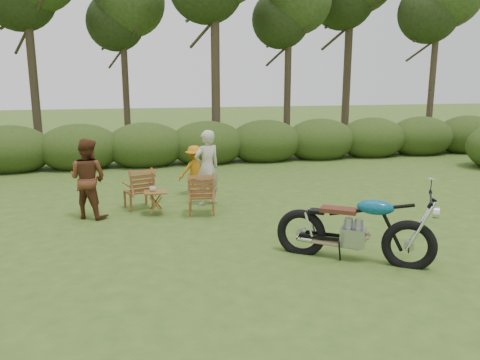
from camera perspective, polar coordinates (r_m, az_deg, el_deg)
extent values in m
plane|color=#334F1A|center=(7.17, 8.72, -10.22)|extent=(80.00, 80.00, 0.00)
cylinder|color=#342A1C|center=(17.47, -24.12, 14.06)|extent=(0.28, 0.28, 7.20)
cylinder|color=#342A1C|center=(18.31, -13.88, 13.20)|extent=(0.24, 0.24, 6.30)
sphere|color=#253B16|center=(18.46, -14.20, 19.29)|extent=(2.52, 2.52, 2.52)
cylinder|color=#342A1C|center=(16.44, -3.04, 16.04)|extent=(0.30, 0.30, 7.65)
cylinder|color=#342A1C|center=(18.26, 5.87, 13.77)|extent=(0.26, 0.26, 6.48)
sphere|color=#253B16|center=(18.43, 6.01, 20.05)|extent=(2.59, 2.59, 2.59)
cylinder|color=#342A1C|center=(20.48, 13.06, 15.37)|extent=(0.32, 0.32, 7.92)
cylinder|color=#342A1C|center=(19.86, 22.56, 13.32)|extent=(0.24, 0.24, 6.84)
sphere|color=#253B16|center=(20.05, 23.08, 19.39)|extent=(2.74, 2.74, 2.74)
ellipsoid|color=#253B15|center=(15.62, -26.29, 3.25)|extent=(2.52, 1.68, 1.51)
ellipsoid|color=#253B15|center=(15.31, -18.97, 3.70)|extent=(2.52, 1.68, 1.51)
ellipsoid|color=#253B15|center=(15.26, -11.46, 4.09)|extent=(2.52, 1.68, 1.51)
ellipsoid|color=#253B15|center=(15.47, -4.03, 4.41)|extent=(2.52, 1.68, 1.51)
ellipsoid|color=#253B15|center=(15.93, 3.10, 4.65)|extent=(2.52, 1.68, 1.51)
ellipsoid|color=#253B15|center=(16.62, 9.74, 4.80)|extent=(2.52, 1.68, 1.51)
ellipsoid|color=#253B15|center=(17.51, 15.77, 4.89)|extent=(2.52, 1.68, 1.51)
ellipsoid|color=#253B15|center=(18.58, 21.17, 4.92)|extent=(2.52, 1.68, 1.51)
ellipsoid|color=#253B15|center=(19.79, 25.95, 4.91)|extent=(2.52, 1.68, 1.51)
imported|color=beige|center=(9.65, -10.60, -1.06)|extent=(0.17, 0.17, 0.10)
imported|color=#B8B497|center=(10.42, -3.97, -2.96)|extent=(0.70, 0.58, 1.65)
imported|color=#542C18|center=(9.90, -17.76, -4.34)|extent=(0.97, 0.91, 1.59)
imported|color=#B87111|center=(11.28, -5.51, -1.81)|extent=(0.84, 0.59, 1.19)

